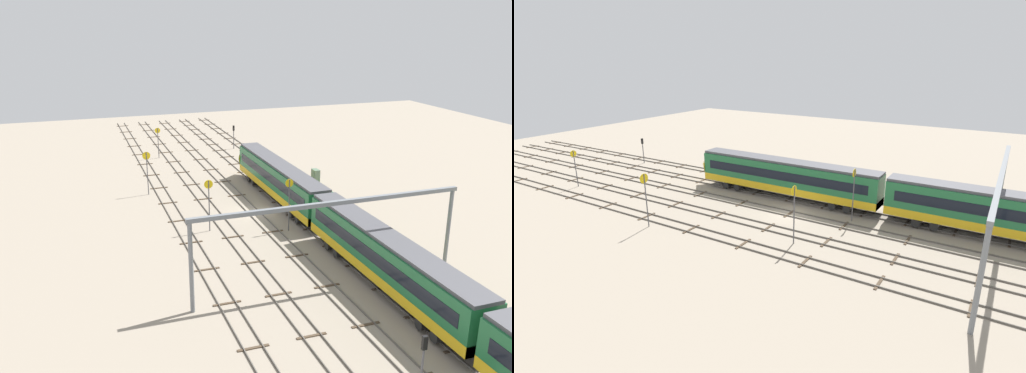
# 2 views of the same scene
# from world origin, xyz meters

# --- Properties ---
(ground_plane) EXTENTS (141.98, 141.98, 0.00)m
(ground_plane) POSITION_xyz_m (0.00, 0.00, 0.00)
(ground_plane) COLOR gray
(track_near_foreground) EXTENTS (125.98, 2.40, 0.16)m
(track_near_foreground) POSITION_xyz_m (-0.00, -9.13, 0.07)
(track_near_foreground) COLOR #59544C
(track_near_foreground) RESTS_ON ground
(track_with_train) EXTENTS (125.98, 2.40, 0.16)m
(track_with_train) POSITION_xyz_m (-0.00, -4.57, 0.07)
(track_with_train) COLOR #59544C
(track_with_train) RESTS_ON ground
(track_middle) EXTENTS (125.98, 2.40, 0.16)m
(track_middle) POSITION_xyz_m (-0.00, 0.00, 0.07)
(track_middle) COLOR #59544C
(track_middle) RESTS_ON ground
(track_second_far) EXTENTS (125.98, 2.40, 0.16)m
(track_second_far) POSITION_xyz_m (-0.00, 4.57, 0.07)
(track_second_far) COLOR #59544C
(track_second_far) RESTS_ON ground
(track_far_background) EXTENTS (125.98, 2.40, 0.16)m
(track_far_background) POSITION_xyz_m (-0.00, 9.13, 0.07)
(track_far_background) COLOR #59544C
(track_far_background) RESTS_ON ground
(train) EXTENTS (75.20, 3.24, 4.80)m
(train) POSITION_xyz_m (-21.19, -4.57, 2.66)
(train) COLOR #1E6638
(train) RESTS_ON ground
(overhead_gantry) EXTENTS (0.40, 24.76, 8.00)m
(overhead_gantry) POSITION_xyz_m (-20.18, -0.01, 6.37)
(overhead_gantry) COLOR slate
(overhead_gantry) RESTS_ON ground
(speed_sign_near_foreground) EXTENTS (0.14, 0.96, 5.85)m
(speed_sign_near_foreground) POSITION_xyz_m (-4.02, 6.44, 3.80)
(speed_sign_near_foreground) COLOR #4C4C51
(speed_sign_near_foreground) RESTS_ON ground
(speed_sign_mid_trackside) EXTENTS (0.14, 0.90, 5.10)m
(speed_sign_mid_trackside) POSITION_xyz_m (29.86, 6.33, 3.30)
(speed_sign_mid_trackside) COLOR #4C4C51
(speed_sign_mid_trackside) RESTS_ON ground
(speed_sign_far_trackside) EXTENTS (0.14, 1.04, 5.83)m
(speed_sign_far_trackside) POSITION_xyz_m (10.98, 10.89, 3.85)
(speed_sign_far_trackside) COLOR #4C4C51
(speed_sign_far_trackside) RESTS_ON ground
(speed_sign_distant_end) EXTENTS (0.14, 0.92, 5.93)m
(speed_sign_distant_end) POSITION_xyz_m (-6.79, -1.81, 3.79)
(speed_sign_distant_end) COLOR #4C4C51
(speed_sign_distant_end) RESTS_ON ground
(signal_light_trackside_approach) EXTENTS (0.31, 0.32, 4.98)m
(signal_light_trackside_approach) POSITION_xyz_m (-35.57, 1.71, 3.24)
(signal_light_trackside_approach) COLOR #4C4C51
(signal_light_trackside_approach) RESTS_ON ground
(signal_light_trackside_departure) EXTENTS (0.31, 0.32, 4.18)m
(signal_light_trackside_departure) POSITION_xyz_m (32.06, -7.41, 2.76)
(signal_light_trackside_departure) COLOR #4C4C51
(signal_light_trackside_departure) RESTS_ON ground
(relay_cabinet) EXTENTS (1.35, 0.81, 1.86)m
(relay_cabinet) POSITION_xyz_m (8.78, -12.44, 0.93)
(relay_cabinet) COLOR #597259
(relay_cabinet) RESTS_ON ground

